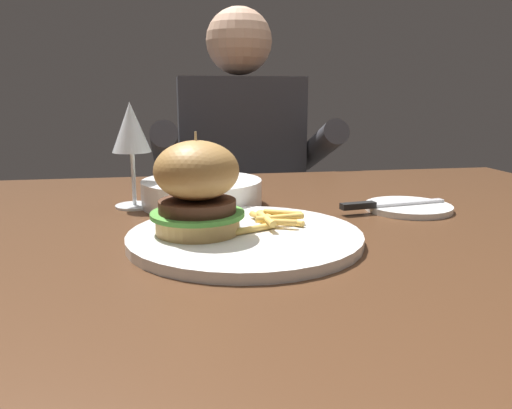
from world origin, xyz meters
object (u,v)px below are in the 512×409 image
object	(u,v)px
wine_glass	(131,131)
main_plate	(245,237)
diner_person	(240,216)
bread_plate	(408,207)
soup_bowl	(202,191)
table_knife	(384,204)
burger_sandwich	(197,187)

from	to	relation	value
wine_glass	main_plate	bearing A→B (deg)	-56.87
diner_person	bread_plate	bearing A→B (deg)	-75.25
main_plate	wine_glass	distance (m)	0.31
main_plate	soup_bowl	size ratio (longest dim) A/B	1.47
table_knife	soup_bowl	xyz separation A→B (m)	(-0.29, 0.11, 0.01)
main_plate	soup_bowl	world-z (taller)	soup_bowl
main_plate	wine_glass	bearing A→B (deg)	123.13
table_knife	soup_bowl	world-z (taller)	soup_bowl
table_knife	main_plate	bearing A→B (deg)	-152.90
burger_sandwich	table_knife	world-z (taller)	burger_sandwich
main_plate	table_knife	bearing A→B (deg)	27.10
bread_plate	diner_person	bearing A→B (deg)	104.75
wine_glass	soup_bowl	distance (m)	0.16
burger_sandwich	table_knife	distance (m)	0.34
bread_plate	soup_bowl	size ratio (longest dim) A/B	0.68
wine_glass	bread_plate	size ratio (longest dim) A/B	1.25
burger_sandwich	main_plate	bearing A→B (deg)	-8.34
burger_sandwich	soup_bowl	size ratio (longest dim) A/B	0.63
burger_sandwich	wine_glass	distance (m)	0.26
bread_plate	diner_person	distance (m)	0.76
table_knife	bread_plate	bearing A→B (deg)	8.96
soup_bowl	diner_person	world-z (taller)	diner_person
bread_plate	soup_bowl	distance (m)	0.36
burger_sandwich	bread_plate	xyz separation A→B (m)	(0.36, 0.13, -0.07)
burger_sandwich	diner_person	bearing A→B (deg)	78.22
burger_sandwich	soup_bowl	world-z (taller)	burger_sandwich
soup_bowl	burger_sandwich	bearing A→B (deg)	-95.15
main_plate	burger_sandwich	size ratio (longest dim) A/B	2.35
main_plate	burger_sandwich	bearing A→B (deg)	171.66
bread_plate	diner_person	size ratio (longest dim) A/B	0.12
main_plate	bread_plate	world-z (taller)	main_plate
main_plate	bread_plate	size ratio (longest dim) A/B	2.16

